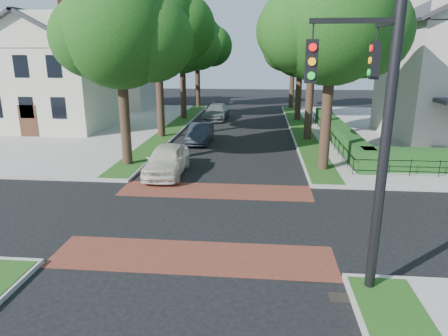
{
  "coord_description": "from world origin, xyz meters",
  "views": [
    {
      "loc": [
        2.05,
        -14.47,
        6.22
      ],
      "look_at": [
        0.55,
        1.58,
        1.6
      ],
      "focal_mm": 32.0,
      "sensor_mm": 36.0,
      "label": 1
    }
  ],
  "objects_px": {
    "traffic_signal": "(377,118)",
    "parked_car_rear": "(217,112)",
    "parked_car_front": "(167,160)",
    "parked_car_middle": "(200,133)"
  },
  "relations": [
    {
      "from": "traffic_signal",
      "to": "parked_car_middle",
      "type": "bearing_deg",
      "value": 111.81
    },
    {
      "from": "parked_car_middle",
      "to": "parked_car_rear",
      "type": "distance_m",
      "value": 10.73
    },
    {
      "from": "traffic_signal",
      "to": "parked_car_rear",
      "type": "relative_size",
      "value": 1.54
    },
    {
      "from": "traffic_signal",
      "to": "parked_car_middle",
      "type": "height_order",
      "value": "traffic_signal"
    },
    {
      "from": "traffic_signal",
      "to": "parked_car_rear",
      "type": "distance_m",
      "value": 29.84
    },
    {
      "from": "parked_car_middle",
      "to": "parked_car_front",
      "type": "bearing_deg",
      "value": -93.46
    },
    {
      "from": "traffic_signal",
      "to": "parked_car_rear",
      "type": "bearing_deg",
      "value": 104.06
    },
    {
      "from": "parked_car_front",
      "to": "parked_car_rear",
      "type": "relative_size",
      "value": 0.91
    },
    {
      "from": "traffic_signal",
      "to": "parked_car_front",
      "type": "distance_m",
      "value": 13.27
    },
    {
      "from": "traffic_signal",
      "to": "parked_car_rear",
      "type": "xyz_separation_m",
      "value": [
        -7.19,
        28.69,
        -3.95
      ]
    }
  ]
}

